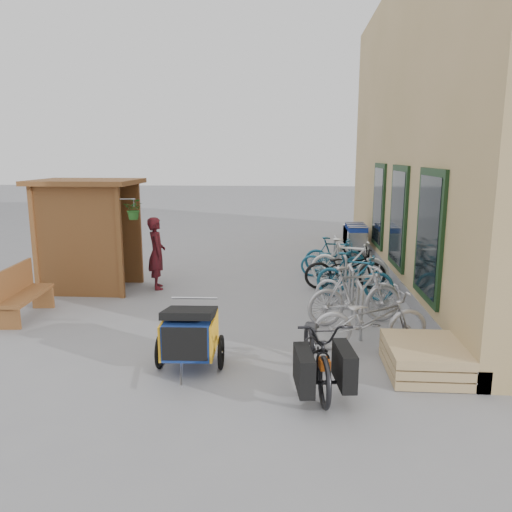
# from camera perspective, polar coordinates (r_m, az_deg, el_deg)

# --- Properties ---
(ground) EXTENTS (80.00, 80.00, 0.00)m
(ground) POSITION_cam_1_polar(r_m,az_deg,el_deg) (8.50, -4.15, -8.60)
(ground) COLOR gray
(kiosk) EXTENTS (2.49, 1.65, 2.40)m
(kiosk) POSITION_cam_1_polar(r_m,az_deg,el_deg) (11.36, -19.03, 3.98)
(kiosk) COLOR brown
(kiosk) RESTS_ON ground
(bike_rack) EXTENTS (0.05, 5.35, 0.86)m
(bike_rack) POSITION_cam_1_polar(r_m,az_deg,el_deg) (10.63, 10.09, -1.73)
(bike_rack) COLOR #A5A8AD
(bike_rack) RESTS_ON ground
(pallet_stack) EXTENTS (1.00, 1.20, 0.40)m
(pallet_stack) POSITION_cam_1_polar(r_m,az_deg,el_deg) (7.27, 18.67, -11.00)
(pallet_stack) COLOR tan
(pallet_stack) RESTS_ON ground
(bench) EXTENTS (0.59, 1.55, 0.96)m
(bench) POSITION_cam_1_polar(r_m,az_deg,el_deg) (9.96, -25.27, -3.72)
(bench) COLOR brown
(bench) RESTS_ON ground
(shopping_carts) EXTENTS (0.56, 1.87, 1.00)m
(shopping_carts) POSITION_cam_1_polar(r_m,az_deg,el_deg) (14.83, 11.15, 2.21)
(shopping_carts) COLOR silver
(shopping_carts) RESTS_ON ground
(child_trailer) EXTENTS (0.93, 1.56, 0.91)m
(child_trailer) POSITION_cam_1_polar(r_m,az_deg,el_deg) (7.02, -7.57, -8.68)
(child_trailer) COLOR navy
(child_trailer) RESTS_ON ground
(cargo_bike) EXTENTS (0.86, 1.92, 0.97)m
(cargo_bike) POSITION_cam_1_polar(r_m,az_deg,el_deg) (6.48, 7.08, -10.62)
(cargo_bike) COLOR black
(cargo_bike) RESTS_ON ground
(person_kiosk) EXTENTS (0.56, 0.68, 1.59)m
(person_kiosk) POSITION_cam_1_polar(r_m,az_deg,el_deg) (11.16, -11.28, 0.32)
(person_kiosk) COLOR maroon
(person_kiosk) RESTS_ON ground
(bike_0) EXTENTS (1.86, 0.94, 0.94)m
(bike_0) POSITION_cam_1_polar(r_m,az_deg,el_deg) (7.84, 12.93, -7.00)
(bike_0) COLOR #AEAFB3
(bike_0) RESTS_ON ground
(bike_1) EXTENTS (1.81, 1.00, 1.05)m
(bike_1) POSITION_cam_1_polar(r_m,az_deg,el_deg) (8.86, 11.23, -4.40)
(bike_1) COLOR #AEAFB3
(bike_1) RESTS_ON ground
(bike_2) EXTENTS (1.64, 0.81, 0.82)m
(bike_2) POSITION_cam_1_polar(r_m,az_deg,el_deg) (9.84, 11.37, -3.47)
(bike_2) COLOR #AEAFB3
(bike_2) RESTS_ON ground
(bike_3) EXTENTS (1.66, 0.95, 0.96)m
(bike_3) POSITION_cam_1_polar(r_m,az_deg,el_deg) (10.40, 11.20, -2.27)
(bike_3) COLOR #1B536D
(bike_3) RESTS_ON ground
(bike_4) EXTENTS (1.83, 0.75, 0.94)m
(bike_4) POSITION_cam_1_polar(r_m,az_deg,el_deg) (11.13, 10.17, -1.37)
(bike_4) COLOR black
(bike_4) RESTS_ON ground
(bike_5) EXTENTS (1.84, 1.00, 1.06)m
(bike_5) POSITION_cam_1_polar(r_m,az_deg,el_deg) (11.47, 10.60, -0.70)
(bike_5) COLOR white
(bike_5) RESTS_ON ground
(bike_6) EXTENTS (1.61, 0.69, 0.82)m
(bike_6) POSITION_cam_1_polar(r_m,az_deg,el_deg) (12.17, 8.84, -0.51)
(bike_6) COLOR #1B536D
(bike_6) RESTS_ON ground
(bike_7) EXTENTS (1.53, 0.56, 0.90)m
(bike_7) POSITION_cam_1_polar(r_m,az_deg,el_deg) (12.66, 8.98, 0.12)
(bike_7) COLOR #1B536D
(bike_7) RESTS_ON ground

